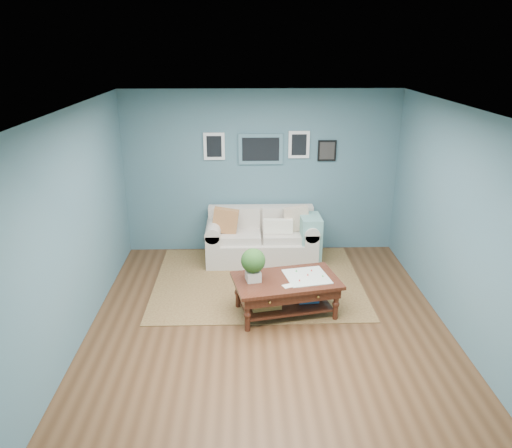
{
  "coord_description": "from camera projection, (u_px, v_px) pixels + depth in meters",
  "views": [
    {
      "loc": [
        -0.31,
        -5.51,
        3.38
      ],
      "look_at": [
        -0.13,
        1.0,
        1.0
      ],
      "focal_mm": 35.0,
      "sensor_mm": 36.0,
      "label": 1
    }
  ],
  "objects": [
    {
      "name": "loveseat",
      "position": [
        266.0,
        238.0,
        8.11
      ],
      "size": [
        1.82,
        0.83,
        0.94
      ],
      "color": "beige",
      "rests_on": "ground"
    },
    {
      "name": "room_shell",
      "position": [
        269.0,
        223.0,
        5.93
      ],
      "size": [
        5.0,
        5.02,
        2.7
      ],
      "color": "brown",
      "rests_on": "ground"
    },
    {
      "name": "coffee_table",
      "position": [
        281.0,
        285.0,
        6.46
      ],
      "size": [
        1.47,
        1.03,
        0.94
      ],
      "rotation": [
        0.0,
        0.0,
        0.2
      ],
      "color": "#341109",
      "rests_on": "ground"
    },
    {
      "name": "area_rug",
      "position": [
        258.0,
        281.0,
        7.47
      ],
      "size": [
        3.06,
        2.44,
        0.01
      ],
      "primitive_type": "cube",
      "color": "brown",
      "rests_on": "ground"
    }
  ]
}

